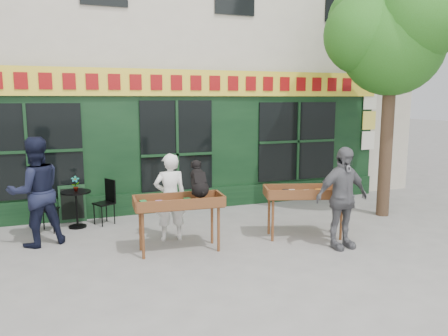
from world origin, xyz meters
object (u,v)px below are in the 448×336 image
(bistro_table, at_px, (76,202))
(book_cart_right, at_px, (305,195))
(man_right, at_px, (342,198))
(book_cart_center, at_px, (179,205))
(man_left, at_px, (36,192))
(woman, at_px, (170,197))
(dog, at_px, (199,178))

(bistro_table, bearing_deg, book_cart_right, -28.06)
(man_right, bearing_deg, book_cart_center, 160.16)
(man_right, xyz_separation_m, bistro_table, (-4.39, 2.93, -0.37))
(man_right, distance_m, man_left, 5.48)
(book_cart_center, relative_size, man_left, 0.78)
(book_cart_right, relative_size, bistro_table, 2.13)
(woman, height_order, man_right, man_right)
(woman, xyz_separation_m, man_left, (-2.33, 0.55, 0.17))
(man_right, bearing_deg, book_cart_right, 108.68)
(woman, distance_m, man_left, 2.40)
(dog, bearing_deg, man_left, 158.80)
(bistro_table, height_order, man_left, man_left)
(book_cart_center, relative_size, woman, 0.93)
(man_left, bearing_deg, woman, 149.10)
(woman, height_order, bistro_table, woman)
(bistro_table, distance_m, man_left, 1.22)
(woman, bearing_deg, man_right, 155.57)
(woman, relative_size, bistro_table, 2.17)
(book_cart_right, distance_m, man_right, 0.81)
(dog, relative_size, bistro_table, 0.79)
(book_cart_right, height_order, man_right, man_right)
(dog, xyz_separation_m, man_left, (-2.68, 1.25, -0.30))
(book_cart_center, distance_m, dog, 0.59)
(book_cart_center, relative_size, bistro_table, 2.02)
(book_cart_center, height_order, dog, dog)
(man_left, bearing_deg, man_right, 140.65)
(book_cart_center, bearing_deg, man_right, -12.93)
(book_cart_center, bearing_deg, book_cart_right, 2.00)
(man_right, height_order, man_left, man_left)
(man_right, xyz_separation_m, man_left, (-5.09, 2.03, 0.08))
(book_cart_right, height_order, man_left, man_left)
(dog, height_order, book_cart_right, dog)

